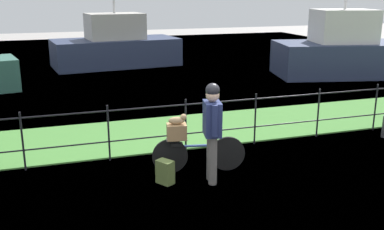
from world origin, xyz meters
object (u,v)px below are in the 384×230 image
at_px(bicycle_main, 198,154).
at_px(moored_boat_near, 116,47).
at_px(wooden_crate, 177,132).
at_px(cyclist_person, 212,124).
at_px(moored_boat_far, 341,51).
at_px(backpack_on_paving, 165,172).
at_px(terrier_dog, 178,120).

bearing_deg(bicycle_main, moored_boat_near, 88.00).
distance_m(wooden_crate, moored_boat_near, 11.91).
distance_m(cyclist_person, moored_boat_far, 11.02).
distance_m(moored_boat_near, moored_boat_far, 9.08).
bearing_deg(cyclist_person, moored_boat_far, 43.37).
height_order(moored_boat_near, moored_boat_far, moored_boat_far).
height_order(cyclist_person, backpack_on_paving, cyclist_person).
relative_size(wooden_crate, moored_boat_far, 0.06).
xyz_separation_m(bicycle_main, cyclist_person, (0.08, -0.47, 0.67)).
bearing_deg(backpack_on_paving, cyclist_person, -135.48).
bearing_deg(bicycle_main, backpack_on_paving, -155.90).
height_order(wooden_crate, terrier_dog, terrier_dog).
bearing_deg(moored_boat_far, cyclist_person, -136.63).
xyz_separation_m(terrier_dog, cyclist_person, (0.42, -0.54, 0.04)).
relative_size(bicycle_main, moored_boat_near, 0.30).
bearing_deg(moored_boat_far, moored_boat_near, 147.66).
relative_size(terrier_dog, cyclist_person, 0.19).
distance_m(bicycle_main, moored_boat_near, 11.97).
distance_m(wooden_crate, moored_boat_far, 10.99).
distance_m(cyclist_person, backpack_on_paving, 1.12).
distance_m(wooden_crate, backpack_on_paving, 0.74).
bearing_deg(bicycle_main, cyclist_person, -80.35).
bearing_deg(terrier_dog, moored_boat_far, 39.81).
height_order(bicycle_main, backpack_on_paving, bicycle_main).
distance_m(bicycle_main, backpack_on_paving, 0.75).
bearing_deg(moored_boat_near, backpack_on_paving, -95.10).
height_order(terrier_dog, backpack_on_paving, terrier_dog).
relative_size(terrier_dog, backpack_on_paving, 0.81).
relative_size(bicycle_main, terrier_dog, 5.01).
relative_size(bicycle_main, wooden_crate, 4.87).
bearing_deg(wooden_crate, backpack_on_paving, -130.00).
bearing_deg(bicycle_main, terrier_dog, 168.92).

